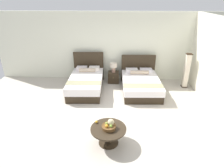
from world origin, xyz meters
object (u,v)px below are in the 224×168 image
table_lamp (114,66)px  coffee_table (108,132)px  bed_near_window (86,82)px  bed_near_corner (140,84)px  nightstand (113,77)px  loose_apple (96,122)px  floor_lamp_corner (187,71)px  fruit_bowl (109,126)px

table_lamp → coffee_table: (0.01, -3.84, -0.36)m
bed_near_window → table_lamp: (1.04, 0.79, 0.39)m
bed_near_corner → table_lamp: size_ratio=5.56×
nightstand → table_lamp: bearing=90.0°
bed_near_corner → table_lamp: (-1.08, 0.79, 0.41)m
bed_near_window → loose_apple: bearing=-75.4°
nightstand → coffee_table: coffee_table is taller
bed_near_corner → table_lamp: 1.40m
nightstand → coffee_table: bearing=-89.9°
nightstand → bed_near_corner: bearing=-35.7°
bed_near_window → floor_lamp_corner: floor_lamp_corner is taller
fruit_bowl → floor_lamp_corner: (2.88, 3.47, 0.16)m
fruit_bowl → floor_lamp_corner: bearing=50.3°
table_lamp → coffee_table: 3.85m
table_lamp → coffee_table: size_ratio=0.44×
bed_near_corner → fruit_bowl: (-1.05, -3.04, 0.24)m
fruit_bowl → loose_apple: (-0.33, 0.20, -0.04)m
bed_near_window → table_lamp: bearing=37.3°
fruit_bowl → bed_near_corner: bearing=71.0°
floor_lamp_corner → coffee_table: bearing=-129.9°
table_lamp → fruit_bowl: size_ratio=1.11×
bed_near_window → loose_apple: (0.74, -2.84, 0.18)m
bed_near_corner → coffee_table: 3.23m
bed_near_corner → nightstand: size_ratio=4.46×
floor_lamp_corner → loose_apple: bearing=-134.6°
bed_near_corner → floor_lamp_corner: bearing=13.0°
nightstand → floor_lamp_corner: 2.97m
bed_near_corner → coffee_table: (-1.07, -3.04, 0.05)m
table_lamp → floor_lamp_corner: 2.93m
loose_apple → floor_lamp_corner: 4.59m
table_lamp → fruit_bowl: bearing=-89.6°
nightstand → fruit_bowl: size_ratio=1.38×
bed_near_window → loose_apple: 2.94m
table_lamp → coffee_table: table_lamp is taller
table_lamp → bed_near_corner: bearing=-36.4°
bed_near_corner → nightstand: bearing=144.3°
bed_near_corner → coffee_table: bearing=-109.4°
bed_near_corner → floor_lamp_corner: 1.92m
bed_near_corner → nightstand: (-1.08, 0.77, -0.07)m
bed_near_window → bed_near_corner: size_ratio=1.04×
coffee_table → loose_apple: (-0.31, 0.20, 0.15)m
bed_near_window → bed_near_corner: 2.12m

